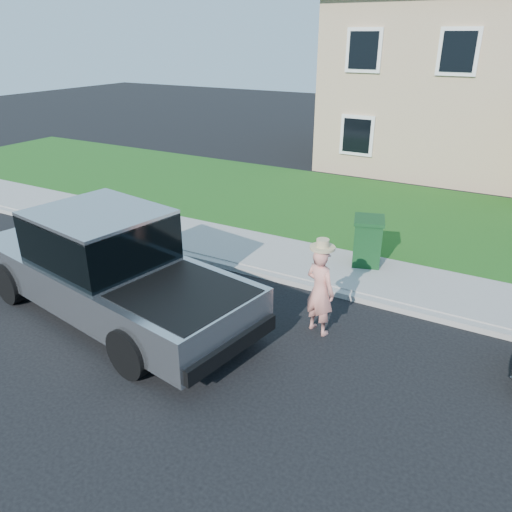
{
  "coord_description": "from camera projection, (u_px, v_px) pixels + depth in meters",
  "views": [
    {
      "loc": [
        3.9,
        -6.15,
        5.1
      ],
      "look_at": [
        -0.42,
        1.5,
        1.2
      ],
      "focal_mm": 35.0,
      "sensor_mm": 36.0,
      "label": 1
    }
  ],
  "objects": [
    {
      "name": "woman",
      "position": [
        320.0,
        289.0,
        9.04
      ],
      "size": [
        0.71,
        0.58,
        1.86
      ],
      "rotation": [
        0.0,
        0.0,
        2.81
      ],
      "color": "#E38B7C",
      "rests_on": "ground"
    },
    {
      "name": "pickup_truck",
      "position": [
        108.0,
        268.0,
        9.6
      ],
      "size": [
        6.72,
        3.21,
        2.12
      ],
      "rotation": [
        0.0,
        0.0,
        -0.17
      ],
      "color": "black",
      "rests_on": "ground"
    },
    {
      "name": "lawn",
      "position": [
        411.0,
        218.0,
        15.01
      ],
      "size": [
        40.0,
        7.0,
        0.1
      ],
      "primitive_type": "cube",
      "color": "#154814",
      "rests_on": "ground"
    },
    {
      "name": "sidewalk",
      "position": [
        364.0,
        275.0,
        11.42
      ],
      "size": [
        40.0,
        2.0,
        0.15
      ],
      "primitive_type": "cube",
      "color": "gray",
      "rests_on": "ground"
    },
    {
      "name": "house",
      "position": [
        478.0,
        88.0,
        19.87
      ],
      "size": [
        14.0,
        11.3,
        6.85
      ],
      "color": "tan",
      "rests_on": "ground"
    },
    {
      "name": "trash_bin",
      "position": [
        367.0,
        241.0,
        11.61
      ],
      "size": [
        0.88,
        0.95,
        1.12
      ],
      "rotation": [
        0.0,
        0.0,
        0.3
      ],
      "color": "#103A18",
      "rests_on": "sidewalk"
    },
    {
      "name": "curb",
      "position": [
        347.0,
        295.0,
        10.55
      ],
      "size": [
        40.0,
        0.2,
        0.12
      ],
      "primitive_type": "cube",
      "color": "gray",
      "rests_on": "ground"
    },
    {
      "name": "ground",
      "position": [
        235.0,
        354.0,
        8.72
      ],
      "size": [
        80.0,
        80.0,
        0.0
      ],
      "primitive_type": "plane",
      "color": "black",
      "rests_on": "ground"
    }
  ]
}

